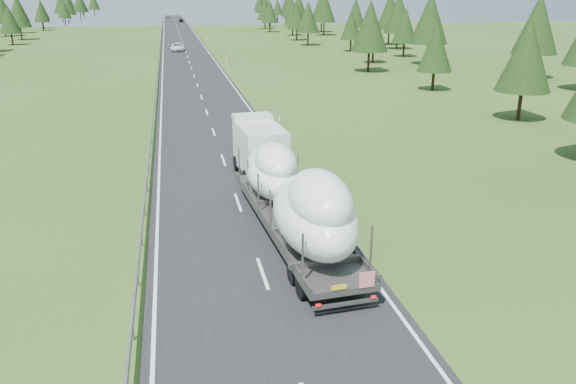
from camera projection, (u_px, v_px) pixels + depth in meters
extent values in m
plane|color=#304C19|center=(263.00, 274.00, 24.62)|extent=(400.00, 400.00, 0.00)
cube|color=black|center=(186.00, 52.00, 116.87)|extent=(10.00, 400.00, 0.02)
cube|color=slate|center=(159.00, 49.00, 115.66)|extent=(0.08, 400.00, 0.32)
cylinder|color=slate|center=(138.00, 279.00, 23.50)|extent=(0.10, 0.10, 0.60)
cube|color=silver|center=(279.00, 117.00, 53.36)|extent=(0.12, 0.07, 1.00)
cube|color=black|center=(279.00, 113.00, 53.26)|extent=(0.13, 0.08, 0.12)
cube|color=silver|center=(226.00, 59.00, 99.49)|extent=(0.12, 0.07, 1.00)
cube|color=black|center=(226.00, 57.00, 99.38)|extent=(0.13, 0.08, 0.12)
cube|color=silver|center=(207.00, 38.00, 145.62)|extent=(0.12, 0.07, 1.00)
cube|color=black|center=(207.00, 37.00, 145.51)|extent=(0.13, 0.08, 0.12)
cube|color=silver|center=(197.00, 27.00, 191.74)|extent=(0.12, 0.07, 1.00)
cube|color=black|center=(197.00, 26.00, 191.64)|extent=(0.13, 0.08, 0.12)
cube|color=silver|center=(191.00, 20.00, 237.87)|extent=(0.12, 0.07, 1.00)
cube|color=black|center=(191.00, 20.00, 237.76)|extent=(0.13, 0.08, 0.12)
cube|color=silver|center=(187.00, 16.00, 284.00)|extent=(0.12, 0.07, 1.00)
cube|color=black|center=(187.00, 15.00, 283.89)|extent=(0.13, 0.08, 0.12)
cube|color=silver|center=(184.00, 13.00, 330.12)|extent=(0.12, 0.07, 1.00)
cube|color=black|center=(184.00, 12.00, 330.01)|extent=(0.13, 0.08, 0.12)
cylinder|color=slate|center=(230.00, 56.00, 99.46)|extent=(0.08, 0.08, 2.00)
cube|color=silver|center=(230.00, 50.00, 99.12)|extent=(0.05, 0.90, 1.20)
cylinder|color=black|center=(532.00, 64.00, 80.34)|extent=(0.36, 0.36, 4.01)
cone|color=black|center=(538.00, 23.00, 78.47)|extent=(6.24, 6.24, 8.35)
cylinder|color=black|center=(427.00, 52.00, 95.53)|extent=(0.36, 0.36, 4.06)
cone|color=black|center=(430.00, 18.00, 93.64)|extent=(6.31, 6.31, 8.45)
cylinder|color=black|center=(404.00, 49.00, 107.36)|extent=(0.36, 0.36, 3.06)
cone|color=black|center=(405.00, 25.00, 105.93)|extent=(4.76, 4.76, 6.38)
cylinder|color=black|center=(397.00, 40.00, 121.73)|extent=(0.36, 0.36, 4.02)
cone|color=black|center=(399.00, 13.00, 119.85)|extent=(6.26, 6.26, 8.38)
cylinder|color=black|center=(389.00, 36.00, 132.05)|extent=(0.36, 0.36, 4.06)
cone|color=black|center=(390.00, 11.00, 130.15)|extent=(6.32, 6.32, 8.46)
cylinder|color=black|center=(355.00, 32.00, 147.36)|extent=(0.36, 0.36, 3.54)
cone|color=black|center=(356.00, 13.00, 145.71)|extent=(5.51, 5.51, 7.37)
cylinder|color=black|center=(324.00, 28.00, 161.18)|extent=(0.36, 0.36, 4.25)
cone|color=black|center=(324.00, 6.00, 159.20)|extent=(6.61, 6.61, 8.85)
cylinder|color=black|center=(321.00, 25.00, 174.40)|extent=(0.36, 0.36, 4.25)
cone|color=black|center=(322.00, 5.00, 172.42)|extent=(6.61, 6.61, 8.86)
cylinder|color=black|center=(298.00, 23.00, 186.75)|extent=(0.36, 0.36, 4.00)
cone|color=black|center=(299.00, 6.00, 184.89)|extent=(6.23, 6.23, 8.34)
cylinder|color=black|center=(291.00, 22.00, 197.13)|extent=(0.36, 0.36, 3.83)
cone|color=black|center=(291.00, 6.00, 195.34)|extent=(5.96, 5.96, 7.98)
cylinder|color=black|center=(290.00, 20.00, 209.80)|extent=(0.36, 0.36, 4.04)
cone|color=black|center=(290.00, 4.00, 207.92)|extent=(6.28, 6.28, 8.41)
cylinder|color=black|center=(287.00, 19.00, 225.10)|extent=(0.36, 0.36, 3.50)
cone|color=black|center=(287.00, 6.00, 223.47)|extent=(5.44, 5.44, 7.28)
cylinder|color=black|center=(278.00, 18.00, 236.47)|extent=(0.36, 0.36, 3.16)
cone|color=black|center=(277.00, 7.00, 235.00)|extent=(4.92, 4.92, 6.59)
cylinder|color=black|center=(285.00, 17.00, 248.35)|extent=(0.36, 0.36, 3.18)
cone|color=black|center=(285.00, 6.00, 246.87)|extent=(4.94, 4.94, 6.62)
cylinder|color=black|center=(260.00, 15.00, 263.18)|extent=(0.36, 0.36, 3.13)
cone|color=black|center=(260.00, 6.00, 261.73)|extent=(4.87, 4.87, 6.52)
cylinder|color=black|center=(260.00, 13.00, 274.07)|extent=(0.36, 0.36, 4.15)
cone|color=black|center=(260.00, 1.00, 272.14)|extent=(6.45, 6.45, 8.64)
cylinder|color=black|center=(267.00, 13.00, 290.04)|extent=(0.36, 0.36, 3.15)
cone|color=black|center=(267.00, 4.00, 288.57)|extent=(4.91, 4.91, 6.57)
cylinder|color=black|center=(264.00, 11.00, 304.28)|extent=(0.36, 0.36, 4.26)
cone|color=black|center=(264.00, 0.00, 302.29)|extent=(6.62, 6.62, 8.87)
cylinder|color=black|center=(260.00, 11.00, 318.02)|extent=(0.36, 0.36, 3.76)
cone|color=black|center=(260.00, 1.00, 316.27)|extent=(5.85, 5.85, 7.83)
cylinder|color=black|center=(520.00, 103.00, 53.82)|extent=(0.36, 0.36, 3.27)
cone|color=black|center=(527.00, 55.00, 52.29)|extent=(5.09, 5.09, 6.82)
cylinder|color=black|center=(433.00, 79.00, 70.40)|extent=(0.36, 0.36, 2.77)
cone|color=black|center=(436.00, 48.00, 69.11)|extent=(4.30, 4.30, 5.76)
cylinder|color=black|center=(369.00, 60.00, 86.75)|extent=(0.36, 0.36, 3.65)
cone|color=black|center=(370.00, 26.00, 85.05)|extent=(5.68, 5.68, 7.61)
cylinder|color=black|center=(373.00, 55.00, 98.14)|extent=(0.36, 0.36, 2.80)
cone|color=black|center=(374.00, 32.00, 96.84)|extent=(4.36, 4.36, 5.84)
cylinder|color=black|center=(351.00, 44.00, 117.20)|extent=(0.36, 0.36, 2.80)
cone|color=black|center=(351.00, 25.00, 115.89)|extent=(4.36, 4.36, 5.84)
cylinder|color=black|center=(308.00, 38.00, 130.48)|extent=(0.36, 0.36, 3.38)
cone|color=black|center=(308.00, 17.00, 128.90)|extent=(5.26, 5.26, 7.04)
cylinder|color=black|center=(297.00, 34.00, 144.20)|extent=(0.36, 0.36, 3.23)
cone|color=black|center=(297.00, 16.00, 142.69)|extent=(5.02, 5.02, 6.72)
cylinder|color=black|center=(293.00, 30.00, 160.69)|extent=(0.36, 0.36, 3.27)
cone|color=black|center=(293.00, 13.00, 159.17)|extent=(5.08, 5.08, 6.81)
cylinder|color=black|center=(270.00, 27.00, 174.57)|extent=(0.36, 0.36, 3.27)
cone|color=black|center=(270.00, 11.00, 173.04)|extent=(5.08, 5.08, 6.80)
cylinder|color=black|center=(265.00, 24.00, 190.78)|extent=(0.36, 0.36, 3.38)
cone|color=black|center=(265.00, 9.00, 189.20)|extent=(5.26, 5.26, 7.05)
cylinder|color=black|center=(269.00, 22.00, 204.88)|extent=(0.36, 0.36, 2.80)
cone|color=black|center=(269.00, 11.00, 203.57)|extent=(4.36, 4.36, 5.84)
cylinder|color=black|center=(12.00, 38.00, 131.40)|extent=(0.36, 0.36, 3.11)
cone|color=black|center=(9.00, 19.00, 129.95)|extent=(4.84, 4.84, 6.48)
cylinder|color=black|center=(21.00, 32.00, 145.73)|extent=(0.36, 0.36, 3.73)
cone|color=black|center=(18.00, 11.00, 143.99)|extent=(5.81, 5.81, 7.78)
cylinder|color=black|center=(5.00, 29.00, 156.97)|extent=(0.36, 0.36, 4.00)
cone|color=black|center=(2.00, 8.00, 155.10)|extent=(6.22, 6.22, 8.33)
cylinder|color=black|center=(20.00, 26.00, 170.25)|extent=(0.36, 0.36, 3.87)
cone|color=black|center=(17.00, 8.00, 168.44)|extent=(6.02, 6.02, 8.06)
cylinder|color=black|center=(43.00, 26.00, 181.58)|extent=(0.36, 0.36, 3.08)
cone|color=black|center=(41.00, 12.00, 180.15)|extent=(4.79, 4.79, 6.41)
cylinder|color=black|center=(43.00, 23.00, 193.34)|extent=(0.36, 0.36, 3.26)
cone|color=black|center=(41.00, 10.00, 191.82)|extent=(5.07, 5.07, 6.79)
cylinder|color=black|center=(65.00, 21.00, 209.02)|extent=(0.36, 0.36, 3.14)
cone|color=black|center=(64.00, 9.00, 207.56)|extent=(4.88, 4.88, 6.54)
cylinder|color=black|center=(69.00, 18.00, 220.38)|extent=(0.36, 0.36, 4.04)
cone|color=black|center=(67.00, 3.00, 218.50)|extent=(6.28, 6.28, 8.42)
cylinder|color=black|center=(63.00, 17.00, 230.36)|extent=(0.36, 0.36, 4.09)
cone|color=black|center=(61.00, 3.00, 228.45)|extent=(6.37, 6.37, 8.53)
cylinder|color=black|center=(81.00, 16.00, 247.71)|extent=(0.36, 0.36, 4.06)
cone|color=black|center=(79.00, 2.00, 245.82)|extent=(6.32, 6.32, 8.47)
cylinder|color=black|center=(70.00, 15.00, 257.21)|extent=(0.36, 0.36, 4.03)
cone|color=black|center=(68.00, 2.00, 255.33)|extent=(6.27, 6.27, 8.40)
cylinder|color=black|center=(84.00, 14.00, 272.80)|extent=(0.36, 0.36, 3.17)
cone|color=black|center=(83.00, 5.00, 271.32)|extent=(4.93, 4.93, 6.60)
cylinder|color=black|center=(95.00, 13.00, 287.56)|extent=(0.36, 0.36, 3.93)
cone|color=black|center=(93.00, 1.00, 285.73)|extent=(6.12, 6.12, 8.19)
cylinder|color=black|center=(83.00, 13.00, 299.85)|extent=(0.36, 0.36, 2.98)
cone|color=black|center=(82.00, 5.00, 298.46)|extent=(4.63, 4.63, 6.20)
cube|color=silver|center=(260.00, 148.00, 36.77)|extent=(3.01, 5.47, 2.97)
cube|color=black|center=(254.00, 131.00, 39.08)|extent=(2.44, 0.25, 1.48)
cube|color=silver|center=(254.00, 116.00, 38.36)|extent=(2.73, 1.45, 0.32)
cube|color=#5A5854|center=(263.00, 174.00, 36.27)|extent=(2.86, 3.35, 0.26)
cylinder|color=black|center=(239.00, 163.00, 38.79)|extent=(0.44, 1.08, 1.06)
cylinder|color=black|center=(273.00, 161.00, 39.25)|extent=(0.44, 1.08, 1.06)
cylinder|color=black|center=(245.00, 178.00, 35.66)|extent=(0.44, 1.08, 1.06)
cylinder|color=black|center=(283.00, 175.00, 36.13)|extent=(0.44, 1.08, 1.06)
cube|color=#5A5854|center=(292.00, 220.00, 27.83)|extent=(3.87, 14.99, 0.28)
cube|color=#5A5854|center=(264.00, 218.00, 27.47)|extent=(1.08, 14.80, 0.25)
cube|color=#5A5854|center=(320.00, 213.00, 28.01)|extent=(1.08, 14.80, 0.25)
cube|color=#5A5854|center=(291.00, 258.00, 21.31)|extent=(0.08, 0.08, 2.01)
cube|color=#5A5854|center=(362.00, 251.00, 21.85)|extent=(0.08, 0.08, 2.01)
cube|color=#5A5854|center=(278.00, 232.00, 23.66)|extent=(0.08, 0.08, 2.01)
cube|color=#5A5854|center=(342.00, 226.00, 24.20)|extent=(0.08, 0.08, 2.01)
cube|color=#5A5854|center=(268.00, 210.00, 26.00)|extent=(0.08, 0.08, 2.01)
cube|color=#5A5854|center=(327.00, 206.00, 26.54)|extent=(0.08, 0.08, 2.01)
cube|color=#5A5854|center=(260.00, 192.00, 28.35)|extent=(0.08, 0.08, 2.01)
cube|color=#5A5854|center=(314.00, 188.00, 28.89)|extent=(0.08, 0.08, 2.01)
cube|color=#5A5854|center=(252.00, 177.00, 30.70)|extent=(0.08, 0.08, 2.01)
cube|color=#5A5854|center=(303.00, 174.00, 31.23)|extent=(0.08, 0.08, 2.01)
cube|color=#5A5854|center=(246.00, 164.00, 33.04)|extent=(0.08, 0.08, 2.01)
cube|color=#5A5854|center=(293.00, 161.00, 33.58)|extent=(0.08, 0.08, 2.01)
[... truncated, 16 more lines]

